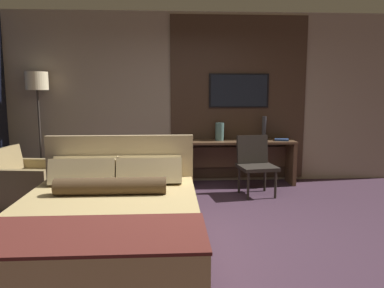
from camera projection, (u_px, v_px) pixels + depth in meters
ground_plane at (204, 240)px, 3.88m from camera, size 16.00×16.00×0.00m
wall_back_tv_panel at (197, 99)px, 6.25m from camera, size 7.20×0.09×2.80m
bed at (108, 222)px, 3.51m from camera, size 1.72×2.25×1.01m
desk at (240, 154)px, 6.16m from camera, size 1.76×0.47×0.72m
tv at (239, 91)px, 6.20m from camera, size 0.99×0.04×0.56m
desk_chair at (255, 160)px, 5.55m from camera, size 0.58×0.58×0.87m
armchair_by_window at (28, 184)px, 5.20m from camera, size 0.95×0.97×0.76m
floor_lamp at (37, 90)px, 5.81m from camera, size 0.34×0.34×1.82m
vase_tall at (264, 128)px, 6.16m from camera, size 0.07×0.07×0.39m
vase_short at (220, 132)px, 6.11m from camera, size 0.14×0.14×0.29m
book at (282, 140)px, 6.09m from camera, size 0.25×0.20×0.03m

